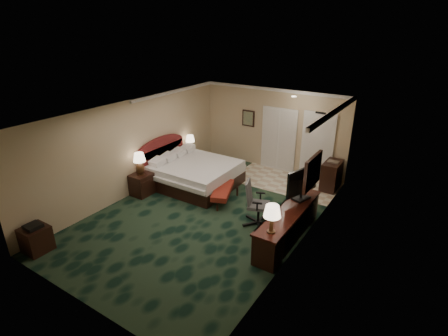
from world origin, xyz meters
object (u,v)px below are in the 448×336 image
Objects in this scene: desk_chair at (259,203)px; nightstand_far at (191,160)px; tv at (302,184)px; minibar at (331,176)px; desk at (288,225)px; bed_bench at (223,195)px; lamp_near at (140,164)px; lamp_far at (190,144)px; side_table at (36,239)px; nightstand_near at (142,184)px; bed at (196,174)px.

nightstand_far is at bearing 132.67° from desk_chair.
nightstand_far is 0.50× the size of desk_chair.
tv reaches higher than minibar.
nightstand_far is 4.79m from tv.
desk is 1.01m from tv.
bed_bench is 1.21× the size of tv.
lamp_near is 0.58× the size of desk_chair.
desk is (2.24, -0.73, 0.17)m from bed_bench.
lamp_far is 5.58m from side_table.
lamp_far is 0.68× the size of minibar.
lamp_far is (-0.06, 2.36, 0.54)m from nightstand_near.
bed is 0.86× the size of desk.
bed is at bearing -170.32° from tv.
desk reaches higher than bed.
minibar is at bearing 29.49° from bed.
desk_chair is (3.54, 3.57, 0.28)m from side_table.
nightstand_near is 2.43m from lamp_far.
desk is (4.45, -2.17, 0.09)m from nightstand_far.
desk is at bearing -26.18° from lamp_far.
side_table is at bearing -90.09° from lamp_near.
desk is at bearing 2.35° from lamp_near.
bed is 1.41m from nightstand_far.
nightstand_far reaches higher than bed_bench.
bed is at bearing -150.51° from minibar.
desk reaches higher than nightstand_near.
desk is (4.41, 3.34, 0.09)m from side_table.
bed_bench is (2.25, -1.48, -0.65)m from lamp_far.
minibar is at bearing 12.25° from nightstand_far.
lamp_near is at bearing 89.91° from side_table.
tv is at bearing 42.13° from side_table.
minibar is (4.43, 6.49, 0.14)m from side_table.
tv is at bearing -23.48° from bed_bench.
lamp_far is (-1.01, 1.04, 0.50)m from bed.
desk_chair is at bearing -107.08° from minibar.
bed is at bearing -45.76° from lamp_far.
side_table is 0.56× the size of tv.
minibar is (4.51, 0.94, -0.43)m from lamp_far.
nightstand_near is 1.09× the size of lamp_far.
bed_bench is 2.44m from tv.
lamp_far is (-0.03, 0.03, 0.57)m from nightstand_far.
nightstand_near is 0.62× the size of tv.
bed_bench is (2.22, -1.45, -0.08)m from nightstand_far.
desk_chair is (-0.88, -0.43, -0.58)m from tv.
lamp_far is at bearing 91.42° from nightstand_near.
desk_chair is (3.62, -1.98, -0.29)m from lamp_far.
bed_bench is at bearing -33.29° from lamp_far.
lamp_near reaches higher than nightstand_near.
nightstand_near reaches higher than side_table.
nightstand_far is at bearing 179.25° from tv.
tv reaches higher than lamp_far.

